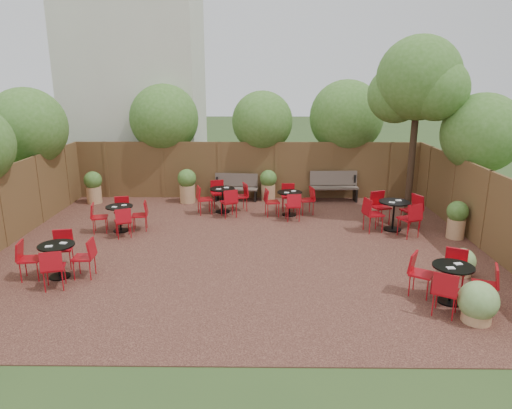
{
  "coord_description": "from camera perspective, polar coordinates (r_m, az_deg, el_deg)",
  "views": [
    {
      "loc": [
        0.48,
        -10.98,
        4.18
      ],
      "look_at": [
        0.34,
        0.5,
        1.0
      ],
      "focal_mm": 32.48,
      "sensor_mm": 36.0,
      "label": 1
    }
  ],
  "objects": [
    {
      "name": "ground",
      "position": [
        11.76,
        -1.68,
        -5.35
      ],
      "size": [
        80.0,
        80.0,
        0.0
      ],
      "primitive_type": "plane",
      "color": "#354F23",
      "rests_on": "ground"
    },
    {
      "name": "courtyard_paving",
      "position": [
        11.75,
        -1.68,
        -5.3
      ],
      "size": [
        12.0,
        10.0,
        0.02
      ],
      "primitive_type": "cube",
      "color": "black",
      "rests_on": "ground"
    },
    {
      "name": "fence_back",
      "position": [
        16.3,
        -1.0,
        4.23
      ],
      "size": [
        12.0,
        0.08,
        2.0
      ],
      "primitive_type": "cube",
      "color": "#53371F",
      "rests_on": "ground"
    },
    {
      "name": "fence_left",
      "position": [
        13.14,
        -28.87,
        -0.49
      ],
      "size": [
        0.08,
        10.0,
        2.0
      ],
      "primitive_type": "cube",
      "color": "#53371F",
      "rests_on": "ground"
    },
    {
      "name": "fence_right",
      "position": [
        12.7,
        26.46,
        -0.68
      ],
      "size": [
        0.08,
        10.0,
        2.0
      ],
      "primitive_type": "cube",
      "color": "#53371F",
      "rests_on": "ground"
    },
    {
      "name": "neighbour_building",
      "position": [
        19.62,
        -14.47,
        14.49
      ],
      "size": [
        5.0,
        4.0,
        8.0
      ],
      "primitive_type": "cube",
      "color": "beige",
      "rests_on": "ground"
    },
    {
      "name": "overhang_foliage",
      "position": [
        14.48,
        -6.34,
        9.52
      ],
      "size": [
        15.49,
        10.68,
        2.62
      ],
      "color": "#3E6B22",
      "rests_on": "ground"
    },
    {
      "name": "courtyard_tree",
      "position": [
        14.39,
        19.35,
        13.79
      ],
      "size": [
        2.61,
        2.51,
        5.32
      ],
      "rotation": [
        0.0,
        0.0,
        0.4
      ],
      "color": "black",
      "rests_on": "courtyard_paving"
    },
    {
      "name": "park_bench_left",
      "position": [
        16.06,
        -2.45,
        2.2
      ],
      "size": [
        1.53,
        0.63,
        0.92
      ],
      "rotation": [
        0.0,
        0.0,
        -0.1
      ],
      "color": "brown",
      "rests_on": "courtyard_paving"
    },
    {
      "name": "park_bench_right",
      "position": [
        16.23,
        9.55,
        2.3
      ],
      "size": [
        1.66,
        0.58,
        1.01
      ],
      "rotation": [
        0.0,
        0.0,
        0.03
      ],
      "color": "brown",
      "rests_on": "courtyard_paving"
    },
    {
      "name": "bistro_tables",
      "position": [
        12.27,
        0.89,
        -2.14
      ],
      "size": [
        9.67,
        7.65,
        0.95
      ],
      "color": "black",
      "rests_on": "courtyard_paving"
    },
    {
      "name": "planters",
      "position": [
        15.08,
        -3.48,
        1.75
      ],
      "size": [
        11.44,
        4.42,
        1.15
      ],
      "color": "tan",
      "rests_on": "courtyard_paving"
    },
    {
      "name": "low_shrubs",
      "position": [
        9.43,
        27.08,
        -10.34
      ],
      "size": [
        1.38,
        3.57,
        0.74
      ],
      "color": "tan",
      "rests_on": "courtyard_paving"
    }
  ]
}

